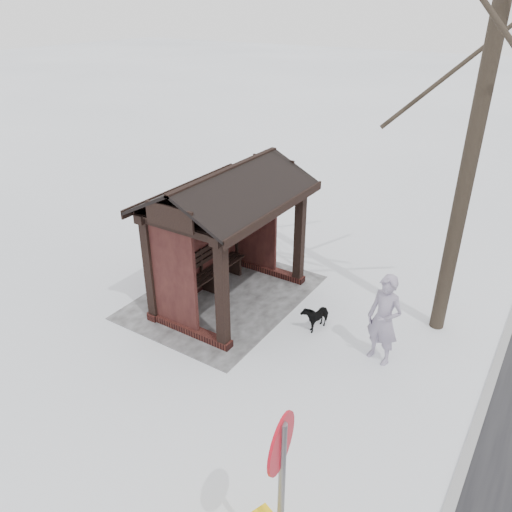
% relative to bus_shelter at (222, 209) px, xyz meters
% --- Properties ---
extents(ground, '(120.00, 120.00, 0.00)m').
position_rel_bus_shelter_xyz_m(ground, '(0.00, 0.16, -2.17)').
color(ground, white).
rests_on(ground, ground).
extents(kerb, '(120.00, 0.15, 0.06)m').
position_rel_bus_shelter_xyz_m(kerb, '(0.00, 5.66, -2.16)').
color(kerb, gray).
rests_on(kerb, ground).
extents(trampled_patch, '(4.20, 3.20, 0.02)m').
position_rel_bus_shelter_xyz_m(trampled_patch, '(0.00, -0.04, -2.16)').
color(trampled_patch, '#939398').
rests_on(trampled_patch, ground).
extents(bus_shelter, '(3.60, 2.40, 3.09)m').
position_rel_bus_shelter_xyz_m(bus_shelter, '(0.00, 0.00, 0.00)').
color(bus_shelter, black).
rests_on(bus_shelter, ground).
extents(pedestrian, '(0.57, 0.74, 1.80)m').
position_rel_bus_shelter_xyz_m(pedestrian, '(0.19, 3.73, -1.27)').
color(pedestrian, '#92879E').
rests_on(pedestrian, ground).
extents(dog, '(0.72, 0.43, 0.57)m').
position_rel_bus_shelter_xyz_m(dog, '(-0.08, 2.24, -1.88)').
color(dog, black).
rests_on(dog, ground).
extents(road_sign, '(0.65, 0.13, 2.54)m').
position_rel_bus_shelter_xyz_m(road_sign, '(4.69, 4.17, -0.35)').
color(road_sign, slate).
rests_on(road_sign, ground).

